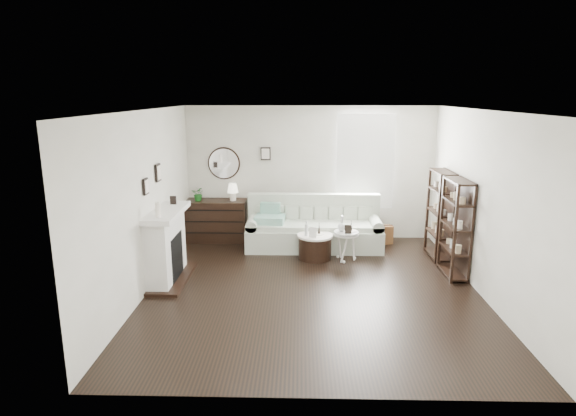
{
  "coord_description": "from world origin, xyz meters",
  "views": [
    {
      "loc": [
        -0.2,
        -6.93,
        2.93
      ],
      "look_at": [
        -0.4,
        0.8,
        1.09
      ],
      "focal_mm": 30.0,
      "sensor_mm": 36.0,
      "label": 1
    }
  ],
  "objects_px": {
    "drum_table": "(315,246)",
    "pedestal_table": "(346,234)",
    "sofa": "(314,230)",
    "dresser": "(216,220)"
  },
  "relations": [
    {
      "from": "dresser",
      "to": "drum_table",
      "type": "height_order",
      "value": "dresser"
    },
    {
      "from": "sofa",
      "to": "drum_table",
      "type": "xyz_separation_m",
      "value": [
        0.01,
        -0.68,
        -0.11
      ]
    },
    {
      "from": "sofa",
      "to": "pedestal_table",
      "type": "xyz_separation_m",
      "value": [
        0.55,
        -0.78,
        0.16
      ]
    },
    {
      "from": "sofa",
      "to": "dresser",
      "type": "distance_m",
      "value": 2.02
    },
    {
      "from": "drum_table",
      "to": "pedestal_table",
      "type": "height_order",
      "value": "pedestal_table"
    },
    {
      "from": "dresser",
      "to": "pedestal_table",
      "type": "height_order",
      "value": "dresser"
    },
    {
      "from": "drum_table",
      "to": "pedestal_table",
      "type": "distance_m",
      "value": 0.62
    },
    {
      "from": "sofa",
      "to": "drum_table",
      "type": "relative_size",
      "value": 4.01
    },
    {
      "from": "sofa",
      "to": "drum_table",
      "type": "bearing_deg",
      "value": -89.48
    },
    {
      "from": "dresser",
      "to": "drum_table",
      "type": "relative_size",
      "value": 1.94
    }
  ]
}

